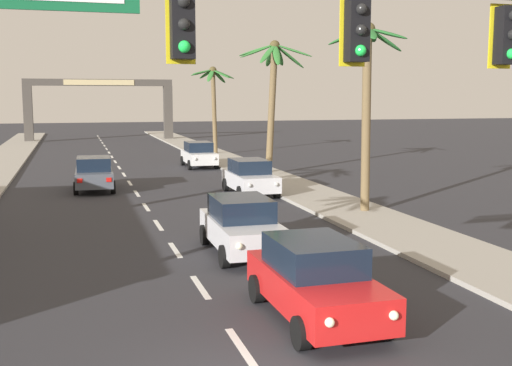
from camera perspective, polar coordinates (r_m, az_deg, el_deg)
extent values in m
cube|color=#9E998E|center=(31.40, 3.90, -0.62)|extent=(3.20, 110.00, 0.14)
cube|color=silver|center=(12.19, -1.33, -14.57)|extent=(0.16, 2.00, 0.01)
cube|color=silver|center=(15.82, -5.04, -9.30)|extent=(0.16, 2.00, 0.01)
cube|color=silver|center=(19.57, -7.29, -6.00)|extent=(0.16, 2.00, 0.01)
cube|color=silver|center=(23.39, -8.79, -3.76)|extent=(0.16, 2.00, 0.01)
cube|color=silver|center=(27.24, -9.86, -2.15)|extent=(0.16, 2.00, 0.01)
cube|color=silver|center=(31.12, -10.67, -0.94)|extent=(0.16, 2.00, 0.01)
cube|color=silver|center=(35.01, -11.30, 0.00)|extent=(0.16, 2.00, 0.01)
cube|color=silver|center=(38.91, -11.80, 0.76)|extent=(0.16, 2.00, 0.01)
cube|color=silver|center=(42.82, -12.21, 1.37)|extent=(0.16, 2.00, 0.01)
cube|color=silver|center=(46.74, -12.55, 1.88)|extent=(0.16, 2.00, 0.01)
cube|color=silver|center=(50.66, -12.84, 2.32)|extent=(0.16, 2.00, 0.01)
cube|color=silver|center=(54.59, -13.09, 2.69)|extent=(0.16, 2.00, 0.01)
cube|color=silver|center=(58.51, -13.30, 3.01)|extent=(0.16, 2.00, 0.01)
cube|color=silver|center=(62.44, -13.49, 3.29)|extent=(0.16, 2.00, 0.01)
cube|color=silver|center=(66.38, -13.65, 3.54)|extent=(0.16, 2.00, 0.01)
cube|color=silver|center=(70.31, -13.80, 3.76)|extent=(0.16, 2.00, 0.01)
cube|color=silver|center=(74.24, -13.93, 3.95)|extent=(0.16, 2.00, 0.01)
cube|color=silver|center=(78.18, -14.05, 4.13)|extent=(0.16, 2.00, 0.01)
cube|color=black|center=(11.27, 21.64, 12.23)|extent=(0.32, 0.26, 0.92)
sphere|color=#1EE54C|center=(11.14, 22.00, 10.72)|extent=(0.17, 0.17, 0.17)
cube|color=yellow|center=(11.41, 21.12, 12.20)|extent=(0.42, 0.03, 1.04)
cube|color=black|center=(9.90, 9.08, 13.36)|extent=(0.32, 0.26, 0.92)
sphere|color=black|center=(9.81, 9.48, 15.17)|extent=(0.17, 0.17, 0.17)
sphere|color=black|center=(9.78, 9.44, 13.43)|extent=(0.17, 0.17, 0.17)
sphere|color=#1EE54C|center=(9.75, 9.40, 11.68)|extent=(0.17, 0.17, 0.17)
cube|color=yellow|center=(10.05, 8.67, 13.29)|extent=(0.42, 0.03, 1.04)
cube|color=black|center=(9.11, -6.64, 13.91)|extent=(0.32, 0.26, 0.92)
sphere|color=black|center=(9.01, -6.52, 15.90)|extent=(0.17, 0.17, 0.17)
sphere|color=black|center=(8.97, -6.49, 14.00)|extent=(0.17, 0.17, 0.17)
sphere|color=#1EE54C|center=(8.95, -6.46, 12.09)|extent=(0.17, 0.17, 0.17)
cube|color=yellow|center=(9.27, -6.81, 13.79)|extent=(0.42, 0.03, 1.04)
cube|color=red|center=(13.45, 5.40, -9.38)|extent=(1.80, 4.32, 0.72)
cube|color=black|center=(13.40, 5.20, -6.43)|extent=(1.62, 2.21, 0.64)
cylinder|color=black|center=(12.70, 11.54, -12.27)|extent=(0.23, 0.64, 0.64)
cylinder|color=black|center=(12.02, 4.07, -13.31)|extent=(0.23, 0.64, 0.64)
cylinder|color=black|center=(15.13, 6.41, -8.87)|extent=(0.23, 0.64, 0.64)
cylinder|color=black|center=(14.56, 0.06, -9.49)|extent=(0.23, 0.64, 0.64)
sphere|color=#F9EFC6|center=(11.82, 12.29, -11.57)|extent=(0.18, 0.18, 0.18)
sphere|color=#F9EFC6|center=(11.30, 6.65, -12.36)|extent=(0.18, 0.18, 0.18)
cube|color=red|center=(15.59, 4.67, -6.59)|extent=(0.24, 0.06, 0.20)
cube|color=red|center=(15.17, -0.01, -6.97)|extent=(0.24, 0.06, 0.20)
cube|color=silver|center=(18.85, -1.25, -4.36)|extent=(1.81, 4.32, 0.72)
cube|color=black|center=(18.86, -1.37, -2.25)|extent=(1.63, 2.22, 0.64)
cylinder|color=black|center=(17.83, 2.59, -6.26)|extent=(0.23, 0.64, 0.64)
cylinder|color=black|center=(17.39, -2.86, -6.62)|extent=(0.23, 0.64, 0.64)
cylinder|color=black|center=(20.48, 0.12, -4.41)|extent=(0.23, 0.64, 0.64)
cylinder|color=black|center=(20.10, -4.64, -4.67)|extent=(0.23, 0.64, 0.64)
sphere|color=#F9EFC6|center=(16.96, 2.60, -5.46)|extent=(0.18, 0.18, 0.18)
sphere|color=#F9EFC6|center=(16.63, -1.48, -5.73)|extent=(0.18, 0.18, 0.18)
cube|color=red|center=(21.04, -0.95, -2.81)|extent=(0.24, 0.06, 0.20)
cube|color=red|center=(20.75, -4.49, -2.98)|extent=(0.24, 0.06, 0.20)
cube|color=#4C515B|center=(32.64, -14.36, 0.55)|extent=(1.87, 4.34, 0.72)
cube|color=black|center=(32.41, -14.40, 1.71)|extent=(1.66, 2.24, 0.64)
cylinder|color=black|center=(34.10, -15.81, 0.19)|extent=(0.24, 0.65, 0.64)
cylinder|color=black|center=(34.10, -12.91, 0.29)|extent=(0.24, 0.65, 0.64)
cylinder|color=black|center=(31.29, -15.90, -0.47)|extent=(0.24, 0.65, 0.64)
cylinder|color=black|center=(31.29, -12.74, -0.36)|extent=(0.24, 0.65, 0.64)
sphere|color=#B2B2AD|center=(34.79, -15.42, 1.08)|extent=(0.18, 0.18, 0.18)
sphere|color=#B2B2AD|center=(34.79, -13.38, 1.15)|extent=(0.18, 0.18, 0.18)
cube|color=red|center=(30.49, -15.58, 0.20)|extent=(0.24, 0.07, 0.20)
cube|color=red|center=(30.49, -13.10, 0.29)|extent=(0.24, 0.07, 0.20)
cube|color=silver|center=(42.19, -5.15, 2.35)|extent=(1.79, 4.31, 0.72)
cube|color=black|center=(42.28, -5.20, 3.28)|extent=(1.62, 2.21, 0.64)
cylinder|color=black|center=(41.01, -3.59, 1.70)|extent=(0.22, 0.64, 0.64)
cylinder|color=black|center=(40.69, -5.97, 1.63)|extent=(0.22, 0.64, 0.64)
cylinder|color=black|center=(43.78, -4.38, 2.08)|extent=(0.22, 0.64, 0.64)
cylinder|color=black|center=(43.47, -6.61, 2.01)|extent=(0.22, 0.64, 0.64)
sphere|color=#B2B2AD|center=(40.19, -3.71, 2.21)|extent=(0.18, 0.18, 0.18)
sphere|color=#B2B2AD|center=(39.95, -5.45, 2.15)|extent=(0.18, 0.18, 0.18)
cube|color=red|center=(44.42, -4.83, 2.75)|extent=(0.24, 0.06, 0.20)
cube|color=red|center=(44.19, -6.51, 2.70)|extent=(0.24, 0.06, 0.20)
cube|color=silver|center=(30.19, -0.53, 0.23)|extent=(1.76, 4.30, 0.72)
cube|color=black|center=(30.26, -0.61, 1.54)|extent=(1.60, 2.20, 0.64)
cylinder|color=black|center=(29.15, 1.85, -0.76)|extent=(0.22, 0.64, 0.64)
cylinder|color=black|center=(28.67, -1.43, -0.91)|extent=(0.22, 0.64, 0.64)
cylinder|color=black|center=(31.83, 0.27, -0.04)|extent=(0.22, 0.64, 0.64)
cylinder|color=black|center=(31.39, -2.75, -0.16)|extent=(0.22, 0.64, 0.64)
sphere|color=#B2B2AD|center=(28.30, 1.86, -0.12)|extent=(0.18, 0.18, 0.18)
sphere|color=#B2B2AD|center=(27.95, -0.56, -0.22)|extent=(0.18, 0.18, 0.18)
cube|color=red|center=(32.42, -0.44, 0.93)|extent=(0.24, 0.06, 0.20)
cube|color=red|center=(32.09, -2.71, 0.85)|extent=(0.24, 0.06, 0.20)
cylinder|color=brown|center=(25.32, 9.87, 5.24)|extent=(0.41, 0.35, 7.15)
ellipsoid|color=#236028|center=(25.58, 11.50, 12.50)|extent=(1.49, 0.64, 0.98)
ellipsoid|color=#236028|center=(26.17, 10.29, 12.93)|extent=(1.25, 1.54, 0.52)
ellipsoid|color=#236028|center=(25.95, 9.20, 12.44)|extent=(0.53, 1.45, 1.01)
ellipsoid|color=#236028|center=(25.38, 8.25, 12.91)|extent=(1.58, 1.01, 0.73)
ellipsoid|color=#236028|center=(24.85, 8.86, 12.86)|extent=(1.55, 0.95, 0.85)
ellipsoid|color=#236028|center=(24.64, 10.31, 13.09)|extent=(0.83, 1.62, 0.66)
ellipsoid|color=#236028|center=(25.18, 11.73, 13.04)|extent=(1.43, 1.38, 0.58)
sphere|color=#4C4223|center=(25.41, 10.01, 13.42)|extent=(0.60, 0.60, 0.60)
cylinder|color=brown|center=(38.13, 1.41, 6.50)|extent=(0.77, 0.40, 7.62)
ellipsoid|color=#2D702D|center=(38.71, 3.02, 11.30)|extent=(2.09, 0.72, 1.45)
ellipsoid|color=#2D702D|center=(39.29, 2.04, 11.41)|extent=(1.45, 2.07, 1.25)
ellipsoid|color=#2D702D|center=(39.27, 1.33, 11.37)|extent=(0.56, 2.17, 1.30)
ellipsoid|color=#2D702D|center=(38.69, 0.06, 11.86)|extent=(2.09, 1.75, 0.74)
ellipsoid|color=#2D702D|center=(37.78, 0.15, 11.80)|extent=(2.32, 0.76, 0.94)
ellipsoid|color=#2D702D|center=(37.31, 1.07, 11.57)|extent=(1.69, 1.89, 1.30)
ellipsoid|color=#2D702D|center=(37.26, 1.85, 11.48)|extent=(0.82, 2.12, 1.41)
ellipsoid|color=#2D702D|center=(38.01, 3.39, 11.81)|extent=(2.17, 1.57, 0.87)
sphere|color=#4C4223|center=(38.30, 1.70, 12.27)|extent=(0.60, 0.60, 0.60)
cylinder|color=brown|center=(51.17, -3.78, 6.29)|extent=(0.51, 0.34, 6.68)
ellipsoid|color=#2D702D|center=(51.40, -2.94, 9.75)|extent=(1.83, 0.48, 0.82)
ellipsoid|color=#2D702D|center=(51.80, -3.35, 9.55)|extent=(1.54, 1.38, 1.13)
ellipsoid|color=#2D702D|center=(51.89, -4.50, 9.74)|extent=(1.12, 1.83, 0.78)
ellipsoid|color=#2D702D|center=(51.42, -4.91, 9.87)|extent=(1.85, 1.22, 0.58)
ellipsoid|color=#2D702D|center=(50.69, -4.81, 9.93)|extent=(1.91, 1.00, 0.53)
ellipsoid|color=#2D702D|center=(50.38, -4.11, 9.62)|extent=(1.09, 1.70, 1.10)
ellipsoid|color=#2D702D|center=(50.58, -3.16, 9.78)|extent=(1.37, 1.72, 0.81)
sphere|color=#4C4223|center=(51.18, -3.91, 10.08)|extent=(0.60, 0.60, 0.60)
cube|color=#423D38|center=(69.31, -19.82, 5.86)|extent=(0.90, 0.90, 5.78)
cube|color=#423D38|center=(69.91, -7.92, 6.25)|extent=(0.90, 0.90, 5.78)
cube|color=#423D38|center=(69.23, -13.93, 8.77)|extent=(15.28, 0.60, 0.70)
cube|color=tan|center=(68.91, -13.92, 8.78)|extent=(7.19, 0.08, 0.56)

